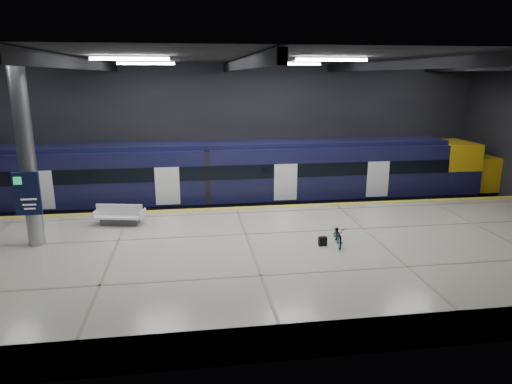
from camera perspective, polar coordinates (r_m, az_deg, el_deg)
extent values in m
plane|color=black|center=(19.88, -1.62, -7.30)|extent=(30.00, 30.00, 0.00)
cube|color=black|center=(26.65, -3.69, 7.13)|extent=(30.00, 0.10, 8.00)
cube|color=black|center=(11.08, 3.06, -3.15)|extent=(30.00, 0.10, 8.00)
cube|color=black|center=(18.50, -1.80, 16.41)|extent=(30.00, 16.00, 0.10)
cube|color=black|center=(18.78, -20.95, 14.71)|extent=(0.25, 16.00, 0.40)
cube|color=black|center=(18.49, -1.79, 15.63)|extent=(0.25, 16.00, 0.40)
cube|color=black|center=(20.07, 16.11, 15.00)|extent=(0.25, 16.00, 0.40)
cube|color=white|center=(16.48, -15.46, 15.76)|extent=(2.60, 0.18, 0.10)
cube|color=white|center=(17.15, 9.42, 15.99)|extent=(2.60, 0.18, 0.10)
cube|color=white|center=(20.36, 29.19, 14.14)|extent=(2.60, 0.18, 0.10)
cube|color=white|center=(22.45, -13.59, 15.36)|extent=(2.60, 0.18, 0.10)
cube|color=white|center=(22.94, 4.77, 15.66)|extent=(2.60, 0.18, 0.10)
cube|color=white|center=(25.43, 20.88, 14.67)|extent=(2.60, 0.18, 0.10)
cube|color=beige|center=(17.38, -0.66, -8.62)|extent=(30.00, 11.00, 1.10)
cube|color=gold|center=(22.11, -2.47, -2.03)|extent=(30.00, 0.40, 0.01)
cube|color=gray|center=(24.34, -2.93, -3.01)|extent=(30.00, 0.08, 0.16)
cube|color=gray|center=(25.71, -3.23, -2.06)|extent=(30.00, 0.08, 0.16)
cube|color=black|center=(24.87, -3.80, -1.52)|extent=(24.00, 2.58, 0.80)
cube|color=black|center=(24.45, -3.86, 2.49)|extent=(24.00, 2.80, 2.75)
cube|color=black|center=(24.19, -3.92, 5.96)|extent=(24.00, 2.30, 0.24)
cube|color=black|center=(23.02, -3.60, 2.45)|extent=(24.00, 0.04, 0.70)
cube|color=white|center=(23.56, 3.71, 1.23)|extent=(1.20, 0.05, 1.90)
cube|color=gold|center=(28.52, 23.20, 3.06)|extent=(2.00, 2.80, 2.75)
ellipsoid|color=gold|center=(30.03, 27.36, 2.20)|extent=(3.60, 2.52, 1.90)
cube|color=black|center=(28.65, 23.75, 3.41)|extent=(1.60, 2.38, 0.80)
cube|color=#595B60|center=(20.52, -16.62, -3.51)|extent=(1.67, 0.81, 0.30)
cube|color=white|center=(20.46, -16.66, -2.90)|extent=(2.13, 1.23, 0.08)
cube|color=white|center=(20.38, -16.72, -2.15)|extent=(1.97, 0.47, 0.50)
cube|color=white|center=(20.78, -19.28, -2.50)|extent=(0.23, 0.84, 0.30)
cube|color=white|center=(20.11, -14.00, -2.66)|extent=(0.23, 0.84, 0.30)
imported|color=#99999E|center=(17.57, 10.24, -5.29)|extent=(0.77, 1.57, 0.79)
cube|color=black|center=(17.47, 8.33, -6.10)|extent=(0.31, 0.20, 0.35)
cylinder|color=#9EA0A5|center=(18.55, -26.77, 4.18)|extent=(0.60, 0.60, 6.90)
cube|color=#0F1637|center=(18.41, -26.69, -0.18)|extent=(0.90, 0.12, 1.60)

